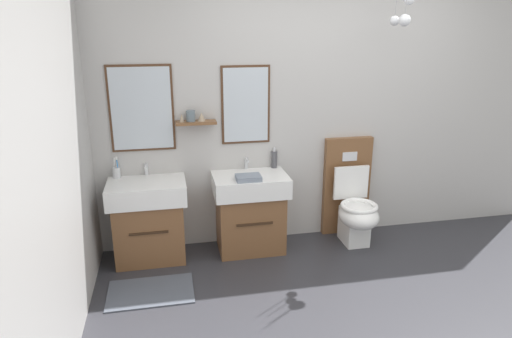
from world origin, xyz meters
name	(u,v)px	position (x,y,z in m)	size (l,w,h in m)	color
ground_plane	(399,333)	(0.00, 0.00, -0.05)	(5.85, 4.62, 0.10)	#2D2D33
wall_back	(327,100)	(-0.02, 1.65, 1.36)	(4.65, 0.61, 2.71)	#B7B5B2
wall_left	(28,164)	(-2.26, 0.00, 1.36)	(0.12, 3.42, 2.71)	#B7B5B2
bath_mat	(151,292)	(-1.75, 0.80, 0.01)	(0.68, 0.44, 0.01)	#474C56
vanity_sink_left	(149,218)	(-1.75, 1.39, 0.39)	(0.68, 0.48, 0.74)	brown
tap_on_left_sink	(146,168)	(-1.75, 1.56, 0.81)	(0.03, 0.13, 0.11)	silver
vanity_sink_right	(250,210)	(-0.82, 1.39, 0.39)	(0.68, 0.48, 0.74)	brown
tap_on_right_sink	(246,162)	(-0.82, 1.56, 0.81)	(0.03, 0.13, 0.11)	silver
toilet	(352,204)	(0.20, 1.39, 0.38)	(0.48, 0.62, 1.00)	brown
toothbrush_cup	(116,172)	(-2.01, 1.55, 0.80)	(0.07, 0.07, 0.20)	silver
soap_dispenser	(274,159)	(-0.55, 1.56, 0.83)	(0.06, 0.06, 0.20)	#4C4C51
folded_hand_towel	(248,178)	(-0.86, 1.25, 0.76)	(0.22, 0.16, 0.04)	gray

